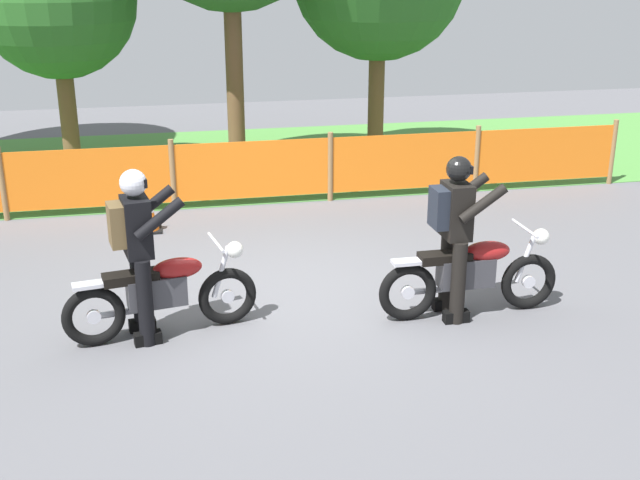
{
  "coord_description": "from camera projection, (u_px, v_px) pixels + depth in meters",
  "views": [
    {
      "loc": [
        -1.37,
        -8.14,
        3.54
      ],
      "look_at": [
        0.14,
        -0.93,
        0.9
      ],
      "focal_mm": 44.98,
      "sensor_mm": 36.0,
      "label": 1
    }
  ],
  "objects": [
    {
      "name": "motorcycle_lead",
      "position": [
        471.0,
        274.0,
        8.2
      ],
      "size": [
        1.93,
        0.57,
        0.91
      ],
      "rotation": [
        0.0,
        0.0,
        0.01
      ],
      "color": "black",
      "rests_on": "ground"
    },
    {
      "name": "ground",
      "position": [
        291.0,
        290.0,
        8.96
      ],
      "size": [
        24.0,
        24.0,
        0.02
      ],
      "primitive_type": "cube",
      "color": "#5B5B60"
    },
    {
      "name": "barrier_fence",
      "position": [
        253.0,
        170.0,
        11.76
      ],
      "size": [
        11.73,
        0.08,
        1.05
      ],
      "color": "olive",
      "rests_on": "ground"
    },
    {
      "name": "rider_lead",
      "position": [
        454.0,
        229.0,
        7.99
      ],
      "size": [
        0.67,
        0.54,
        1.69
      ],
      "rotation": [
        0.0,
        0.0,
        0.01
      ],
      "color": "black",
      "rests_on": "ground"
    },
    {
      "name": "traffic_cone",
      "position": [
        148.0,
        213.0,
        10.74
      ],
      "size": [
        0.32,
        0.32,
        0.53
      ],
      "color": "black",
      "rests_on": "ground"
    },
    {
      "name": "grass_verge",
      "position": [
        235.0,
        161.0,
        14.45
      ],
      "size": [
        24.0,
        5.43,
        0.01
      ],
      "primitive_type": "cube",
      "color": "#4C8C3D",
      "rests_on": "ground"
    },
    {
      "name": "rider_trailing",
      "position": [
        137.0,
        246.0,
        7.52
      ],
      "size": [
        0.73,
        0.61,
        1.69
      ],
      "rotation": [
        0.0,
        0.0,
        0.17
      ],
      "color": "black",
      "rests_on": "ground"
    },
    {
      "name": "tree_near_left",
      "position": [
        56.0,
        0.0,
        12.44
      ],
      "size": [
        2.48,
        2.48,
        4.12
      ],
      "color": "brown",
      "rests_on": "ground"
    },
    {
      "name": "motorcycle_trailing",
      "position": [
        163.0,
        293.0,
        7.76
      ],
      "size": [
        1.89,
        0.58,
        0.9
      ],
      "rotation": [
        0.0,
        0.0,
        0.17
      ],
      "color": "black",
      "rests_on": "ground"
    }
  ]
}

